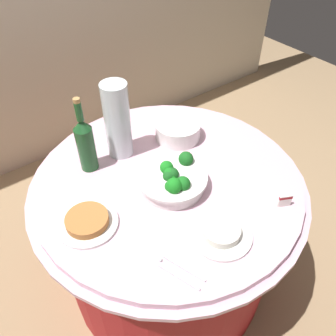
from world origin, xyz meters
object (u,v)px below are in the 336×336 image
object	(u,v)px
broccoli_bowl	(173,180)
food_plate_peanuts	(87,222)
decorative_fruit_vase	(118,124)
serving_tongs	(179,271)
label_placard_front	(285,200)
wine_bottle	(85,143)
plate_stack	(178,130)
food_plate_rice	(221,233)

from	to	relation	value
broccoli_bowl	food_plate_peanuts	xyz separation A→B (m)	(-0.36, 0.03, -0.02)
decorative_fruit_vase	serving_tongs	world-z (taller)	decorative_fruit_vase
label_placard_front	wine_bottle	bearing A→B (deg)	127.57
wine_bottle	serving_tongs	xyz separation A→B (m)	(-0.00, -0.62, -0.12)
decorative_fruit_vase	food_plate_peanuts	world-z (taller)	decorative_fruit_vase
food_plate_peanuts	serving_tongs	bearing A→B (deg)	-66.87
decorative_fruit_vase	serving_tongs	distance (m)	0.66
plate_stack	wine_bottle	world-z (taller)	wine_bottle
decorative_fruit_vase	food_plate_rice	bearing A→B (deg)	-85.63
broccoli_bowl	label_placard_front	size ratio (longest dim) A/B	5.09
wine_bottle	label_placard_front	distance (m)	0.81
broccoli_bowl	food_plate_peanuts	bearing A→B (deg)	175.07
food_plate_rice	wine_bottle	bearing A→B (deg)	108.81
food_plate_peanuts	wine_bottle	bearing A→B (deg)	61.58
broccoli_bowl	label_placard_front	world-z (taller)	broccoli_bowl
plate_stack	serving_tongs	distance (m)	0.71
label_placard_front	serving_tongs	bearing A→B (deg)	178.17
broccoli_bowl	serving_tongs	xyz separation A→B (m)	(-0.21, -0.32, -0.04)
food_plate_peanuts	label_placard_front	xyz separation A→B (m)	(0.64, -0.36, 0.01)
decorative_fruit_vase	serving_tongs	size ratio (longest dim) A/B	2.05
plate_stack	wine_bottle	distance (m)	0.44
decorative_fruit_vase	serving_tongs	bearing A→B (deg)	-104.15
serving_tongs	decorative_fruit_vase	bearing A→B (deg)	75.85
plate_stack	decorative_fruit_vase	distance (m)	0.30
plate_stack	label_placard_front	size ratio (longest dim) A/B	3.82
plate_stack	serving_tongs	world-z (taller)	plate_stack
serving_tongs	label_placard_front	size ratio (longest dim) A/B	3.01
wine_bottle	food_plate_rice	xyz separation A→B (m)	(0.20, -0.60, -0.11)
broccoli_bowl	serving_tongs	world-z (taller)	broccoli_bowl
broccoli_bowl	serving_tongs	distance (m)	0.38
food_plate_peanuts	plate_stack	bearing A→B (deg)	20.61
broccoli_bowl	food_plate_rice	xyz separation A→B (m)	(-0.01, -0.29, -0.03)
plate_stack	serving_tongs	xyz separation A→B (m)	(-0.43, -0.56, -0.04)
decorative_fruit_vase	plate_stack	bearing A→B (deg)	-13.51
broccoli_bowl	wine_bottle	distance (m)	0.38
plate_stack	food_plate_rice	distance (m)	0.58
food_plate_peanuts	food_plate_rice	distance (m)	0.48
broccoli_bowl	plate_stack	bearing A→B (deg)	48.87
food_plate_peanuts	food_plate_rice	size ratio (longest dim) A/B	1.00
wine_bottle	serving_tongs	bearing A→B (deg)	-90.11
plate_stack	food_plate_rice	bearing A→B (deg)	-112.68
serving_tongs	broccoli_bowl	bearing A→B (deg)	55.98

